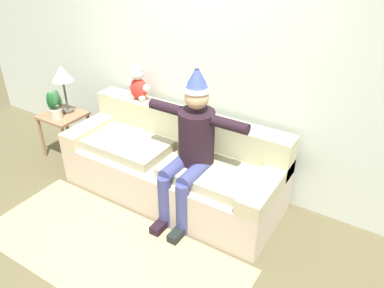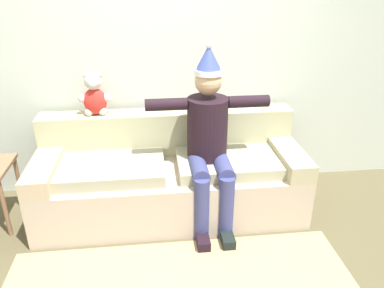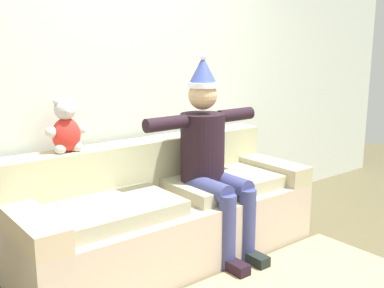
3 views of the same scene
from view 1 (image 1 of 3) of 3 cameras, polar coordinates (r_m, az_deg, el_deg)
name	(u,v)px [view 1 (image 1 of 3)]	position (r m, az deg, el deg)	size (l,w,h in m)	color
ground_plane	(109,251)	(3.58, -12.36, -15.55)	(10.00, 10.00, 0.00)	brown
back_wall	(200,58)	(3.92, 1.26, 12.85)	(7.00, 0.10, 2.70)	silver
couch	(174,166)	(3.96, -2.75, -3.28)	(2.30, 0.87, 0.85)	#BDAA96
person_seated	(191,144)	(3.47, -0.14, -0.05)	(1.02, 0.77, 1.52)	black
teddy_bear	(138,85)	(4.18, -8.12, 8.87)	(0.29, 0.17, 0.38)	red
side_table	(64,121)	(4.83, -18.79, 3.26)	(0.48, 0.45, 0.55)	#8B6447
table_lamp	(62,76)	(4.66, -19.03, 9.71)	(0.24, 0.24, 0.57)	#4F483C
potted_plant	(54,104)	(4.64, -20.04, 5.66)	(0.22, 0.21, 0.37)	#BABAA5
candle_tall	(51,100)	(4.81, -20.51, 6.19)	(0.04, 0.04, 0.24)	beige
area_rug	(109,251)	(3.57, -12.38, -15.52)	(2.48, 1.03, 0.01)	tan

